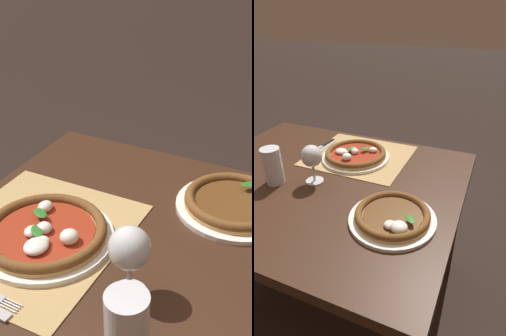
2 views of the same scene
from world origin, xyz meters
TOP-DOWN VIEW (x-y plane):
  - dining_table at (0.00, 0.00)m, footprint 1.12×0.93m
  - paper_placemat at (-0.06, -0.24)m, footprint 0.45×0.39m
  - pizza_near at (-0.06, -0.20)m, footprint 0.30×0.30m
  - pizza_far at (-0.37, 0.14)m, footprint 0.28×0.28m
  - wine_glass at (-0.00, 0.03)m, footprint 0.08×0.08m
  - pint_glass at (0.14, 0.10)m, footprint 0.07×0.07m

SIDE VIEW (x-z plane):
  - dining_table at x=0.00m, z-range 0.26..1.00m
  - paper_placemat at x=-0.06m, z-range 0.74..0.74m
  - pizza_far at x=-0.37m, z-range 0.73..0.78m
  - pizza_near at x=-0.06m, z-range 0.74..0.79m
  - pint_glass at x=0.14m, z-range 0.74..0.88m
  - wine_glass at x=0.00m, z-range 0.77..0.92m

